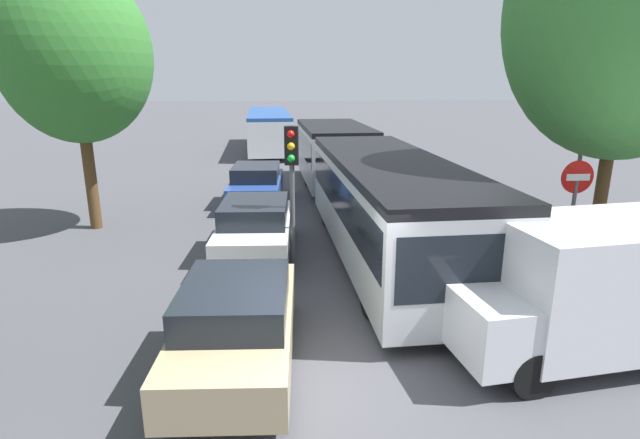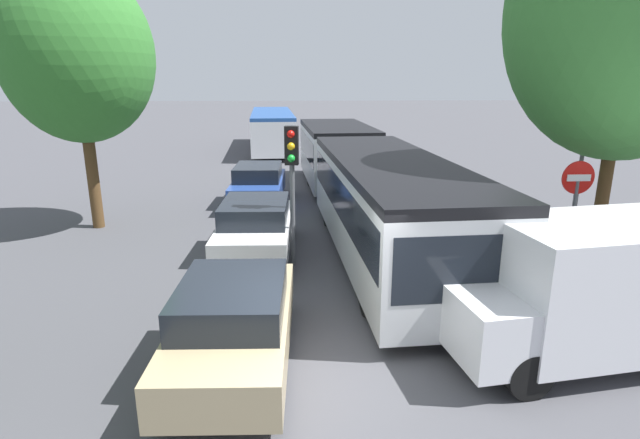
% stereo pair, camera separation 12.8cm
% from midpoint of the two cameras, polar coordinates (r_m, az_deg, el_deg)
% --- Properties ---
extents(ground_plane, '(200.00, 200.00, 0.00)m').
position_cam_midpoint_polar(ground_plane, '(7.90, 0.71, -18.57)').
color(ground_plane, '#47474C').
extents(articulated_bus, '(3.46, 17.49, 2.58)m').
position_cam_midpoint_polar(articulated_bus, '(16.19, 4.26, 5.19)').
color(articulated_bus, silver).
rests_on(articulated_bus, ground).
extents(city_bus_rear, '(3.01, 11.35, 2.42)m').
position_cam_midpoint_polar(city_bus_rear, '(32.82, -6.02, 10.38)').
color(city_bus_rear, silver).
rests_on(city_bus_rear, ground).
extents(queued_car_tan, '(1.91, 4.18, 1.43)m').
position_cam_midpoint_polar(queued_car_tan, '(8.20, -9.94, -11.56)').
color(queued_car_tan, tan).
rests_on(queued_car_tan, ground).
extents(queued_car_white, '(1.95, 4.26, 1.46)m').
position_cam_midpoint_polar(queued_car_white, '(13.06, -7.66, -0.88)').
color(queued_car_white, white).
rests_on(queued_car_white, ground).
extents(queued_car_blue, '(1.92, 4.21, 1.44)m').
position_cam_midpoint_polar(queued_car_blue, '(18.47, -7.46, 4.03)').
color(queued_car_blue, '#284799').
rests_on(queued_car_blue, ground).
extents(white_van, '(5.22, 2.61, 2.31)m').
position_cam_midpoint_polar(white_van, '(9.40, 29.78, -6.41)').
color(white_van, silver).
rests_on(white_van, ground).
extents(traffic_light, '(0.34, 0.38, 3.40)m').
position_cam_midpoint_polar(traffic_light, '(11.86, -3.56, 6.26)').
color(traffic_light, '#56595E').
rests_on(traffic_light, ground).
extents(no_entry_sign, '(0.70, 0.08, 2.82)m').
position_cam_midpoint_polar(no_entry_sign, '(11.89, 26.71, 1.54)').
color(no_entry_sign, '#56595E').
rests_on(no_entry_sign, ground).
extents(direction_sign_post, '(0.41, 1.37, 3.60)m').
position_cam_midpoint_polar(direction_sign_post, '(13.92, 27.33, 6.18)').
color(direction_sign_post, '#56595E').
rests_on(direction_sign_post, ground).
extents(tree_left_mid, '(4.26, 4.26, 7.63)m').
position_cam_midpoint_polar(tree_left_mid, '(16.42, -26.42, 16.53)').
color(tree_left_mid, '#51381E').
rests_on(tree_left_mid, ground).
extents(tree_right_near, '(5.17, 5.17, 9.05)m').
position_cam_midpoint_polar(tree_right_near, '(13.19, 31.68, 19.68)').
color(tree_right_near, '#51381E').
rests_on(tree_right_near, ground).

